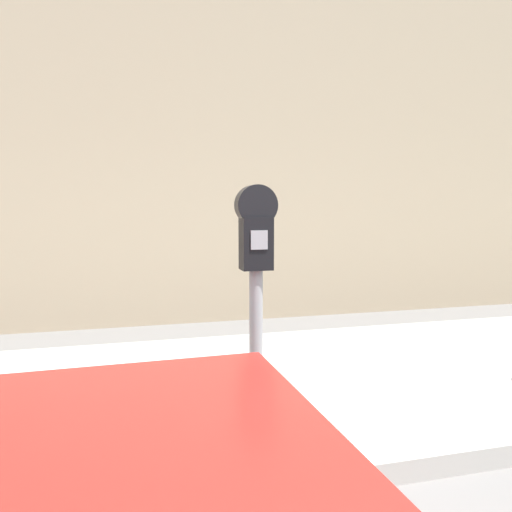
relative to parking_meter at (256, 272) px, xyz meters
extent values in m
cube|color=#ADAAA3|center=(-0.19, 1.00, -1.07)|extent=(24.00, 2.80, 0.14)
cube|color=tan|center=(-0.19, 3.78, 1.59)|extent=(24.00, 0.30, 5.46)
cylinder|color=gray|center=(0.00, 0.00, -0.50)|extent=(0.08, 0.08, 1.02)
cube|color=black|center=(0.00, 0.00, 0.16)|extent=(0.17, 0.13, 0.30)
cube|color=gray|center=(0.00, -0.07, 0.18)|extent=(0.09, 0.01, 0.10)
cylinder|color=black|center=(0.00, 0.00, 0.37)|extent=(0.23, 0.10, 0.23)
camera|label=1|loc=(-0.71, -2.67, 0.37)|focal=35.00mm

